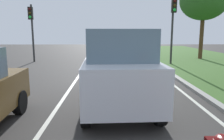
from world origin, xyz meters
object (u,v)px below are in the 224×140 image
at_px(traffic_light_overhead_left, 31,23).
at_px(tree_roadside_far, 204,0).
at_px(traffic_light_near_right, 173,18).
at_px(car_suv_ahead, 118,68).

distance_m(traffic_light_overhead_left, tree_roadside_far, 13.55).
bearing_deg(traffic_light_overhead_left, tree_roadside_far, 6.12).
bearing_deg(traffic_light_near_right, traffic_light_overhead_left, 170.72).
relative_size(car_suv_ahead, traffic_light_near_right, 1.01).
relative_size(car_suv_ahead, traffic_light_overhead_left, 1.08).
bearing_deg(tree_roadside_far, traffic_light_overhead_left, -173.88).
xyz_separation_m(traffic_light_near_right, tree_roadside_far, (3.31, 3.07, 1.64)).
bearing_deg(tree_roadside_far, traffic_light_near_right, -137.20).
bearing_deg(traffic_light_near_right, car_suv_ahead, -115.81).
xyz_separation_m(traffic_light_overhead_left, tree_roadside_far, (13.35, 1.43, 1.87)).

